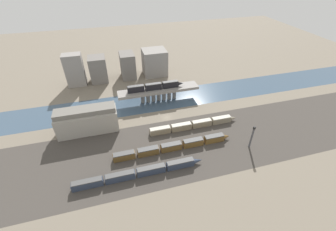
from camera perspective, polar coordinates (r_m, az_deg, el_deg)
ground_plane at (r=125.25m, az=-0.31°, el=-0.52°), size 400.00×400.00×0.00m
railbed_yard at (r=107.77m, az=3.08°, el=-7.90°), size 280.00×42.00×0.01m
river_water at (r=140.36m, az=-2.34°, el=3.93°), size 320.00×23.32×0.01m
bridge at (r=137.14m, az=-2.41°, el=6.12°), size 49.06×8.39×8.08m
train_on_bridge at (r=134.88m, az=-3.32°, el=7.39°), size 34.20×2.60×3.97m
train_yard_near at (r=95.58m, az=-7.31°, el=-14.21°), size 54.17×2.64×3.52m
train_yard_mid at (r=105.34m, az=1.48°, el=-7.82°), size 56.51×2.99×3.54m
train_yard_far at (r=118.34m, az=6.61°, el=-2.31°), size 48.25×2.88×3.45m
warehouse_building at (r=119.96m, az=-19.80°, el=-1.11°), size 29.69×10.64×13.41m
signal_tower at (r=110.36m, az=20.49°, el=-5.19°), size 1.00×0.88×12.18m
city_block_far_left at (r=165.00m, az=-22.63°, el=10.59°), size 11.97×8.14×21.86m
city_block_left at (r=166.40m, az=-17.30°, el=11.15°), size 11.36×12.42×17.55m
city_block_center at (r=167.30m, az=-10.19°, el=12.41°), size 9.97×14.34×17.77m
city_block_right at (r=169.41m, az=-3.44°, el=13.34°), size 16.76×15.08×18.44m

